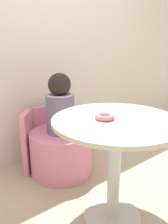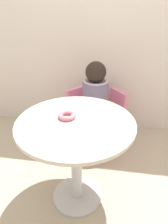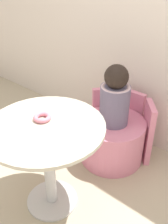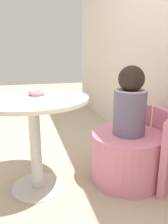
{
  "view_description": "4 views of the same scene",
  "coord_description": "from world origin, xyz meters",
  "px_view_note": "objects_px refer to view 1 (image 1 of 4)",
  "views": [
    {
      "loc": [
        -1.02,
        -0.92,
        1.14
      ],
      "look_at": [
        -0.01,
        0.36,
        0.66
      ],
      "focal_mm": 35.0,
      "sensor_mm": 36.0,
      "label": 1
    },
    {
      "loc": [
        0.15,
        -1.15,
        1.41
      ],
      "look_at": [
        -0.07,
        0.26,
        0.63
      ],
      "focal_mm": 32.0,
      "sensor_mm": 36.0,
      "label": 2
    },
    {
      "loc": [
        1.02,
        -0.96,
        1.7
      ],
      "look_at": [
        -0.05,
        0.31,
        0.67
      ],
      "focal_mm": 42.0,
      "sensor_mm": 36.0,
      "label": 3
    },
    {
      "loc": [
        1.46,
        -0.1,
        1.03
      ],
      "look_at": [
        0.01,
        0.3,
        0.62
      ],
      "focal_mm": 35.0,
      "sensor_mm": 36.0,
      "label": 4
    }
  ],
  "objects_px": {
    "tub_chair": "(62,152)",
    "child_figure": "(60,106)",
    "donut": "(105,117)",
    "round_table": "(115,144)"
  },
  "relations": [
    {
      "from": "child_figure",
      "to": "round_table",
      "type": "bearing_deg",
      "value": -94.33
    },
    {
      "from": "tub_chair",
      "to": "donut",
      "type": "xyz_separation_m",
      "value": [
        -0.12,
        -0.69,
        0.54
      ]
    },
    {
      "from": "round_table",
      "to": "donut",
      "type": "height_order",
      "value": "donut"
    },
    {
      "from": "round_table",
      "to": "child_figure",
      "type": "relative_size",
      "value": 1.48
    },
    {
      "from": "round_table",
      "to": "tub_chair",
      "type": "distance_m",
      "value": 0.81
    },
    {
      "from": "round_table",
      "to": "child_figure",
      "type": "height_order",
      "value": "child_figure"
    },
    {
      "from": "round_table",
      "to": "child_figure",
      "type": "distance_m",
      "value": 0.74
    },
    {
      "from": "round_table",
      "to": "donut",
      "type": "relative_size",
      "value": 6.53
    },
    {
      "from": "tub_chair",
      "to": "child_figure",
      "type": "relative_size",
      "value": 1.09
    },
    {
      "from": "tub_chair",
      "to": "donut",
      "type": "bearing_deg",
      "value": -99.86
    }
  ]
}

